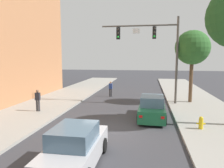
{
  "coord_description": "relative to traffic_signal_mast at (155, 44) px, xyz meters",
  "views": [
    {
      "loc": [
        2.22,
        -11.82,
        4.16
      ],
      "look_at": [
        -0.76,
        5.45,
        2.0
      ],
      "focal_mm": 34.25,
      "sensor_mm": 36.0,
      "label": 1
    }
  ],
  "objects": [
    {
      "name": "street_tree_second",
      "position": [
        3.28,
        0.84,
        -0.32
      ],
      "size": [
        3.05,
        3.05,
        6.44
      ],
      "color": "brown",
      "rests_on": "sidewalk_right"
    },
    {
      "name": "pedestrian_crossing_road",
      "position": [
        -4.5,
        3.07,
        -4.43
      ],
      "size": [
        0.36,
        0.22,
        1.64
      ],
      "color": "#333338",
      "rests_on": "ground"
    },
    {
      "name": "car_lead_green",
      "position": [
        -0.22,
        -4.72,
        -4.63
      ],
      "size": [
        1.91,
        4.28,
        1.6
      ],
      "color": "#1E663D",
      "rests_on": "ground"
    },
    {
      "name": "sidewalk_left",
      "position": [
        -9.21,
        -7.44,
        -5.27
      ],
      "size": [
        5.0,
        60.0,
        0.15
      ],
      "primitive_type": "cube",
      "color": "#99968E",
      "rests_on": "ground"
    },
    {
      "name": "ground_plane",
      "position": [
        -2.71,
        -7.44,
        -5.35
      ],
      "size": [
        120.0,
        120.0,
        0.0
      ],
      "primitive_type": "plane",
      "color": "#38383D"
    },
    {
      "name": "traffic_signal_mast",
      "position": [
        0.0,
        0.0,
        0.0
      ],
      "size": [
        6.68,
        0.38,
        7.5
      ],
      "color": "#514C47",
      "rests_on": "sidewalk_right"
    },
    {
      "name": "pedestrian_sidewalk_left_walker",
      "position": [
        -8.68,
        -4.67,
        -4.28
      ],
      "size": [
        0.36,
        0.22,
        1.64
      ],
      "color": "#333338",
      "rests_on": "sidewalk_left"
    },
    {
      "name": "car_following_silver",
      "position": [
        -3.22,
        -11.78,
        -4.63
      ],
      "size": [
        1.85,
        4.25,
        1.6
      ],
      "color": "#B7B7BC",
      "rests_on": "ground"
    },
    {
      "name": "fire_hydrant",
      "position": [
        2.48,
        -6.86,
        -4.84
      ],
      "size": [
        0.48,
        0.24,
        0.72
      ],
      "color": "gold",
      "rests_on": "sidewalk_right"
    }
  ]
}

